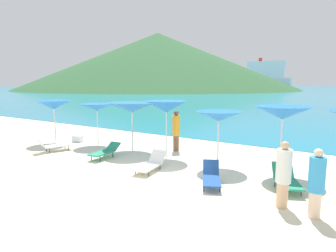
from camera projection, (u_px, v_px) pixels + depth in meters
ground_plane at (247, 138)px, 17.28m from camera, size 50.00×100.00×0.30m
headland_hill at (158, 62)px, 146.67m from camera, size 137.63×137.63×28.57m
umbrella_0 at (54, 105)px, 14.86m from camera, size 1.85×1.85×2.22m
umbrella_1 at (97, 107)px, 14.32m from camera, size 1.87×1.87×2.10m
umbrella_2 at (132, 107)px, 13.02m from camera, size 2.29×2.29×2.25m
umbrella_3 at (166, 107)px, 11.82m from camera, size 1.91×1.91×2.39m
umbrella_4 at (219, 116)px, 10.47m from camera, size 1.72×1.72×2.09m
umbrella_5 at (283, 113)px, 9.52m from camera, size 1.97×1.97×2.35m
lounge_chair_1 at (53, 145)px, 13.13m from camera, size 1.04×1.63×0.70m
lounge_chair_2 at (105, 151)px, 11.96m from camera, size 0.63×1.55×0.56m
lounge_chair_3 at (151, 163)px, 10.24m from camera, size 0.81×1.69×0.60m
lounge_chair_5 at (211, 177)px, 8.73m from camera, size 1.06×1.44×0.66m
lounge_chair_6 at (286, 179)px, 8.41m from camera, size 1.15×1.52×0.67m
beachgoer_0 at (283, 173)px, 7.09m from camera, size 0.37×0.37×1.70m
beachgoer_1 at (316, 182)px, 6.54m from camera, size 0.36×0.36×1.65m
beachgoer_2 at (176, 130)px, 13.11m from camera, size 0.35×0.35×1.88m
cooler_box at (78, 139)px, 15.28m from camera, size 0.57×0.47×0.34m
cruise_ship at (266, 76)px, 242.18m from camera, size 40.52×8.63×24.62m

